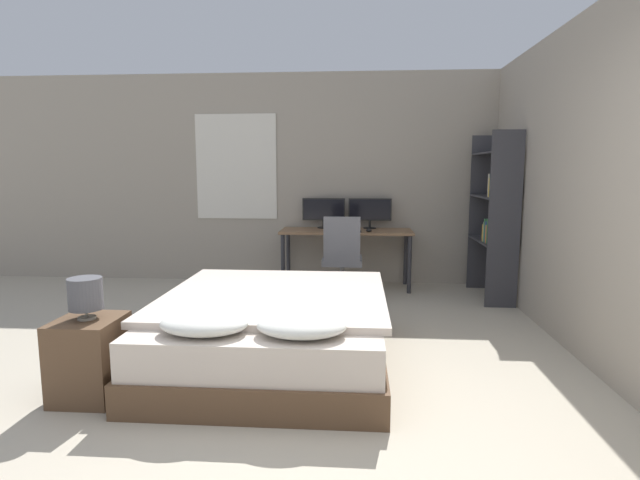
{
  "coord_description": "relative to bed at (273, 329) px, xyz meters",
  "views": [
    {
      "loc": [
        0.19,
        -2.31,
        1.48
      ],
      "look_at": [
        -0.2,
        2.81,
        0.75
      ],
      "focal_mm": 28.0,
      "sensor_mm": 36.0,
      "label": 1
    }
  ],
  "objects": [
    {
      "name": "ground_plane",
      "position": [
        0.45,
        -1.35,
        -0.26
      ],
      "size": [
        20.0,
        20.0,
        0.0
      ],
      "primitive_type": "plane",
      "color": "#B2A893"
    },
    {
      "name": "wall_back",
      "position": [
        0.43,
        2.87,
        1.09
      ],
      "size": [
        12.0,
        0.08,
        2.7
      ],
      "color": "#9E9384",
      "rests_on": "ground_plane"
    },
    {
      "name": "wall_side_right",
      "position": [
        2.4,
        0.15,
        1.09
      ],
      "size": [
        0.06,
        12.0,
        2.7
      ],
      "color": "#9E9384",
      "rests_on": "ground_plane"
    },
    {
      "name": "bed",
      "position": [
        0.0,
        0.0,
        0.0
      ],
      "size": [
        1.7,
        2.01,
        0.6
      ],
      "color": "brown",
      "rests_on": "ground_plane"
    },
    {
      "name": "nightstand",
      "position": [
        -1.09,
        -0.68,
        0.0
      ],
      "size": [
        0.39,
        0.43,
        0.53
      ],
      "color": "brown",
      "rests_on": "ground_plane"
    },
    {
      "name": "bedside_lamp",
      "position": [
        -1.09,
        -0.68,
        0.43
      ],
      "size": [
        0.21,
        0.21,
        0.27
      ],
      "color": "gray",
      "rests_on": "nightstand"
    },
    {
      "name": "desk",
      "position": [
        0.5,
        2.51,
        0.38
      ],
      "size": [
        1.63,
        0.58,
        0.73
      ],
      "color": "#846042",
      "rests_on": "ground_plane"
    },
    {
      "name": "monitor_left",
      "position": [
        0.21,
        2.69,
        0.69
      ],
      "size": [
        0.54,
        0.16,
        0.38
      ],
      "color": "black",
      "rests_on": "desk"
    },
    {
      "name": "monitor_right",
      "position": [
        0.79,
        2.69,
        0.69
      ],
      "size": [
        0.54,
        0.16,
        0.38
      ],
      "color": "black",
      "rests_on": "desk"
    },
    {
      "name": "keyboard",
      "position": [
        0.5,
        2.32,
        0.48
      ],
      "size": [
        0.37,
        0.13,
        0.02
      ],
      "color": "black",
      "rests_on": "desk"
    },
    {
      "name": "computer_mouse",
      "position": [
        0.77,
        2.32,
        0.49
      ],
      "size": [
        0.07,
        0.05,
        0.04
      ],
      "color": "black",
      "rests_on": "desk"
    },
    {
      "name": "office_chair",
      "position": [
        0.47,
        1.85,
        0.13
      ],
      "size": [
        0.52,
        0.52,
        0.97
      ],
      "color": "black",
      "rests_on": "ground_plane"
    },
    {
      "name": "bookshelf",
      "position": [
        2.18,
        2.05,
        0.75
      ],
      "size": [
        0.34,
        0.93,
        1.88
      ],
      "color": "#333338",
      "rests_on": "ground_plane"
    }
  ]
}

